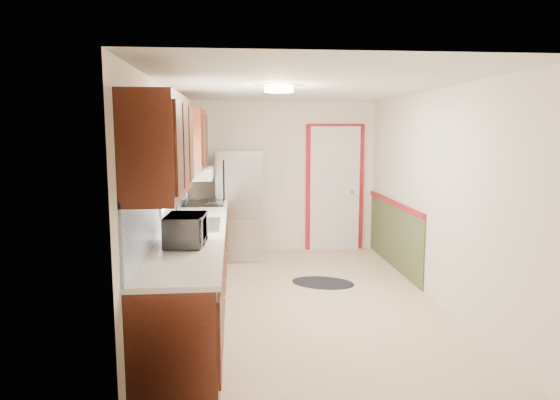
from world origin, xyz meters
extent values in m
cube|color=beige|center=(0.00, 0.00, 0.00)|extent=(3.20, 5.20, 0.12)
cube|color=white|center=(0.00, 0.00, 2.40)|extent=(3.20, 5.20, 0.12)
cube|color=white|center=(0.00, 2.50, 1.20)|extent=(3.20, 0.10, 2.40)
cube|color=white|center=(0.00, -2.50, 1.20)|extent=(3.20, 0.10, 2.40)
cube|color=white|center=(-1.50, 0.00, 1.20)|extent=(0.10, 5.20, 2.40)
cube|color=white|center=(1.50, 0.00, 1.20)|extent=(0.10, 5.20, 2.40)
cube|color=#3E180E|center=(-1.20, -0.30, 0.45)|extent=(0.60, 4.00, 0.90)
cube|color=silver|center=(-1.19, -0.30, 0.92)|extent=(0.63, 4.00, 0.04)
cube|color=#5A92DB|center=(-1.49, -0.30, 1.22)|extent=(0.02, 4.00, 0.55)
cube|color=#3E180E|center=(-1.32, -1.60, 1.83)|extent=(0.35, 1.40, 0.75)
cube|color=#3E180E|center=(-1.32, 1.10, 1.83)|extent=(0.35, 1.20, 0.75)
cube|color=white|center=(-1.49, -0.20, 1.62)|extent=(0.02, 1.00, 0.90)
cube|color=orange|center=(-1.44, -0.20, 1.97)|extent=(0.05, 1.12, 0.24)
cube|color=#B7B7BC|center=(-1.19, -0.20, 0.95)|extent=(0.52, 0.82, 0.02)
cube|color=white|center=(-1.27, 1.15, 1.38)|extent=(0.45, 0.60, 0.15)
cube|color=maroon|center=(0.85, 2.47, 1.00)|extent=(0.94, 0.05, 2.08)
cube|color=white|center=(0.85, 2.44, 1.00)|extent=(0.80, 0.04, 2.00)
cube|color=#444D2B|center=(1.49, 1.35, 0.45)|extent=(0.02, 2.30, 0.90)
cube|color=maroon|center=(1.48, 1.35, 0.92)|extent=(0.04, 2.30, 0.06)
cylinder|color=#FFD88C|center=(-0.30, -0.20, 2.36)|extent=(0.30, 0.30, 0.06)
imported|color=white|center=(-1.20, -1.10, 1.10)|extent=(0.30, 0.50, 0.33)
cube|color=#B7B7BC|center=(-0.69, 2.05, 0.82)|extent=(0.70, 0.66, 1.64)
cylinder|color=black|center=(-0.92, 1.69, 0.74)|extent=(0.02, 0.02, 1.15)
ellipsoid|color=black|center=(0.34, 0.65, 0.01)|extent=(0.93, 0.77, 0.01)
cube|color=black|center=(-1.19, 1.40, 0.95)|extent=(0.55, 0.66, 0.02)
camera|label=1|loc=(-0.78, -5.44, 1.94)|focal=32.00mm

